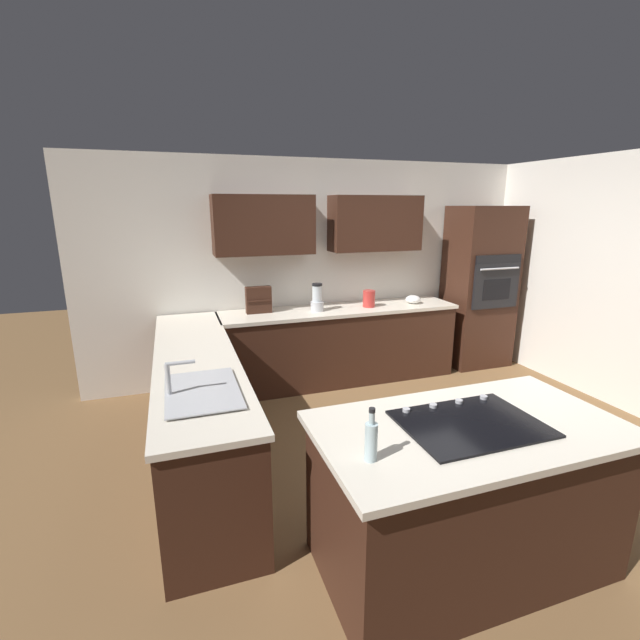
{
  "coord_description": "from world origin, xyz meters",
  "views": [
    {
      "loc": [
        1.94,
        2.96,
        2.07
      ],
      "look_at": [
        0.63,
        -0.91,
        1.0
      ],
      "focal_mm": 24.6,
      "sensor_mm": 36.0,
      "label": 1
    }
  ],
  "objects_px": {
    "mixing_bowl": "(413,299)",
    "wall_oven": "(479,287)",
    "spice_rack": "(259,300)",
    "kettle": "(369,299)",
    "oil_bottle": "(371,440)",
    "blender": "(317,299)",
    "cooktop": "(470,423)",
    "sink_unit": "(201,390)"
  },
  "relations": [
    {
      "from": "wall_oven",
      "to": "sink_unit",
      "type": "xyz_separation_m",
      "value": [
        3.68,
        1.96,
        -0.12
      ]
    },
    {
      "from": "wall_oven",
      "to": "mixing_bowl",
      "type": "xyz_separation_m",
      "value": [
        1.0,
        0.04,
        -0.09
      ]
    },
    {
      "from": "cooktop",
      "to": "mixing_bowl",
      "type": "height_order",
      "value": "mixing_bowl"
    },
    {
      "from": "kettle",
      "to": "oil_bottle",
      "type": "distance_m",
      "value": 3.27
    },
    {
      "from": "sink_unit",
      "to": "oil_bottle",
      "type": "relative_size",
      "value": 2.61
    },
    {
      "from": "mixing_bowl",
      "to": "wall_oven",
      "type": "bearing_deg",
      "value": -177.8
    },
    {
      "from": "blender",
      "to": "mixing_bowl",
      "type": "height_order",
      "value": "blender"
    },
    {
      "from": "oil_bottle",
      "to": "mixing_bowl",
      "type": "bearing_deg",
      "value": -123.58
    },
    {
      "from": "spice_rack",
      "to": "kettle",
      "type": "height_order",
      "value": "spice_rack"
    },
    {
      "from": "cooktop",
      "to": "oil_bottle",
      "type": "distance_m",
      "value": 0.69
    },
    {
      "from": "cooktop",
      "to": "blender",
      "type": "distance_m",
      "value": 2.83
    },
    {
      "from": "sink_unit",
      "to": "oil_bottle",
      "type": "bearing_deg",
      "value": 123.94
    },
    {
      "from": "mixing_bowl",
      "to": "kettle",
      "type": "height_order",
      "value": "kettle"
    },
    {
      "from": "wall_oven",
      "to": "sink_unit",
      "type": "distance_m",
      "value": 4.17
    },
    {
      "from": "cooktop",
      "to": "kettle",
      "type": "bearing_deg",
      "value": -103.94
    },
    {
      "from": "wall_oven",
      "to": "sink_unit",
      "type": "bearing_deg",
      "value": 28.04
    },
    {
      "from": "cooktop",
      "to": "mixing_bowl",
      "type": "distance_m",
      "value": 3.11
    },
    {
      "from": "spice_rack",
      "to": "oil_bottle",
      "type": "bearing_deg",
      "value": 88.67
    },
    {
      "from": "wall_oven",
      "to": "mixing_bowl",
      "type": "distance_m",
      "value": 1.0
    },
    {
      "from": "oil_bottle",
      "to": "cooktop",
      "type": "bearing_deg",
      "value": -167.98
    },
    {
      "from": "sink_unit",
      "to": "mixing_bowl",
      "type": "relative_size",
      "value": 3.8
    },
    {
      "from": "mixing_bowl",
      "to": "oil_bottle",
      "type": "bearing_deg",
      "value": 56.42
    },
    {
      "from": "spice_rack",
      "to": "blender",
      "type": "bearing_deg",
      "value": 169.32
    },
    {
      "from": "cooktop",
      "to": "spice_rack",
      "type": "height_order",
      "value": "spice_rack"
    },
    {
      "from": "cooktop",
      "to": "blender",
      "type": "xyz_separation_m",
      "value": [
        -0.05,
        -2.83,
        0.13
      ]
    },
    {
      "from": "oil_bottle",
      "to": "sink_unit",
      "type": "bearing_deg",
      "value": -56.06
    },
    {
      "from": "cooktop",
      "to": "mixing_bowl",
      "type": "bearing_deg",
      "value": -114.72
    },
    {
      "from": "sink_unit",
      "to": "mixing_bowl",
      "type": "bearing_deg",
      "value": -144.36
    },
    {
      "from": "blender",
      "to": "kettle",
      "type": "xyz_separation_m",
      "value": [
        -0.65,
        0.0,
        -0.04
      ]
    },
    {
      "from": "wall_oven",
      "to": "sink_unit",
      "type": "relative_size",
      "value": 2.96
    },
    {
      "from": "blender",
      "to": "spice_rack",
      "type": "distance_m",
      "value": 0.66
    },
    {
      "from": "wall_oven",
      "to": "cooktop",
      "type": "height_order",
      "value": "wall_oven"
    },
    {
      "from": "wall_oven",
      "to": "oil_bottle",
      "type": "distance_m",
      "value": 4.23
    },
    {
      "from": "blender",
      "to": "oil_bottle",
      "type": "xyz_separation_m",
      "value": [
        0.72,
        2.97,
        -0.03
      ]
    },
    {
      "from": "cooktop",
      "to": "mixing_bowl",
      "type": "xyz_separation_m",
      "value": [
        -1.3,
        -2.83,
        0.04
      ]
    },
    {
      "from": "mixing_bowl",
      "to": "oil_bottle",
      "type": "distance_m",
      "value": 3.57
    },
    {
      "from": "sink_unit",
      "to": "blender",
      "type": "height_order",
      "value": "blender"
    },
    {
      "from": "blender",
      "to": "kettle",
      "type": "distance_m",
      "value": 0.65
    },
    {
      "from": "oil_bottle",
      "to": "blender",
      "type": "bearing_deg",
      "value": -103.66
    },
    {
      "from": "wall_oven",
      "to": "kettle",
      "type": "distance_m",
      "value": 1.6
    },
    {
      "from": "blender",
      "to": "spice_rack",
      "type": "height_order",
      "value": "blender"
    },
    {
      "from": "blender",
      "to": "mixing_bowl",
      "type": "xyz_separation_m",
      "value": [
        -1.25,
        0.0,
        -0.09
      ]
    }
  ]
}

